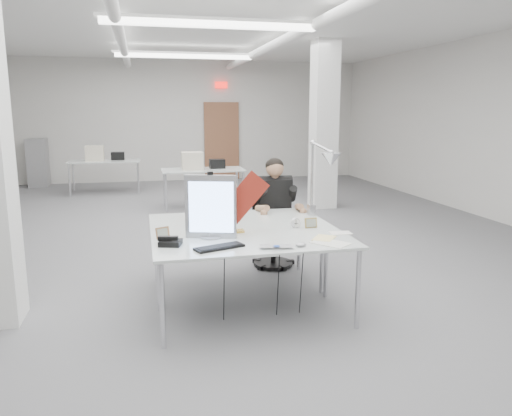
{
  "coord_description": "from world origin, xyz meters",
  "views": [
    {
      "loc": [
        -0.94,
        -6.71,
        1.9
      ],
      "look_at": [
        0.13,
        -2.0,
        0.95
      ],
      "focal_mm": 35.0,
      "sensor_mm": 36.0,
      "label": 1
    }
  ],
  "objects": [
    {
      "name": "room_shell",
      "position": [
        0.04,
        0.13,
        1.69
      ],
      "size": [
        10.04,
        14.04,
        3.24
      ],
      "color": "#5B5B5E",
      "rests_on": "ground"
    },
    {
      "name": "desk_main",
      "position": [
        0.0,
        -2.5,
        0.74
      ],
      "size": [
        1.8,
        0.9,
        0.02
      ],
      "primitive_type": "cube",
      "color": "silver",
      "rests_on": "room_shell"
    },
    {
      "name": "desk_second",
      "position": [
        0.0,
        -1.6,
        0.74
      ],
      "size": [
        1.8,
        0.9,
        0.02
      ],
      "primitive_type": "cube",
      "color": "silver",
      "rests_on": "room_shell"
    },
    {
      "name": "bg_desk_a",
      "position": [
        0.2,
        3.0,
        0.74
      ],
      "size": [
        1.6,
        0.8,
        0.02
      ],
      "primitive_type": "cube",
      "color": "silver",
      "rests_on": "room_shell"
    },
    {
      "name": "bg_desk_b",
      "position": [
        -1.8,
        5.2,
        0.74
      ],
      "size": [
        1.6,
        0.8,
        0.02
      ],
      "primitive_type": "cube",
      "color": "silver",
      "rests_on": "room_shell"
    },
    {
      "name": "filing_cabinet",
      "position": [
        -3.5,
        6.65,
        0.6
      ],
      "size": [
        0.45,
        0.55,
        1.2
      ],
      "primitive_type": "cube",
      "color": "gray",
      "rests_on": "room_shell"
    },
    {
      "name": "office_chair",
      "position": [
        0.58,
        -0.98,
        0.51
      ],
      "size": [
        0.52,
        0.52,
        1.01
      ],
      "primitive_type": null,
      "rotation": [
        0.0,
        0.0,
        -0.04
      ],
      "color": "black",
      "rests_on": "room_shell"
    },
    {
      "name": "seated_person",
      "position": [
        0.58,
        -1.03,
        0.9
      ],
      "size": [
        0.46,
        0.56,
        0.82
      ],
      "primitive_type": null,
      "rotation": [
        0.0,
        0.0,
        -0.04
      ],
      "color": "black",
      "rests_on": "office_chair"
    },
    {
      "name": "monitor",
      "position": [
        -0.36,
        -2.33,
        1.04
      ],
      "size": [
        0.46,
        0.18,
        0.58
      ],
      "primitive_type": "cube",
      "rotation": [
        0.0,
        0.0,
        -0.31
      ],
      "color": "#A2A3A7",
      "rests_on": "desk_main"
    },
    {
      "name": "pennant",
      "position": [
        -0.08,
        -2.36,
        1.1
      ],
      "size": [
        0.49,
        0.1,
        0.54
      ],
      "primitive_type": "cube",
      "rotation": [
        0.0,
        -0.87,
        -0.18
      ],
      "color": "maroon",
      "rests_on": "monitor"
    },
    {
      "name": "keyboard",
      "position": [
        -0.35,
        -2.7,
        0.77
      ],
      "size": [
        0.45,
        0.28,
        0.02
      ],
      "primitive_type": "cube",
      "rotation": [
        0.0,
        0.0,
        0.35
      ],
      "color": "black",
      "rests_on": "desk_main"
    },
    {
      "name": "laptop",
      "position": [
        0.12,
        -2.83,
        0.77
      ],
      "size": [
        0.31,
        0.23,
        0.02
      ],
      "primitive_type": "imported",
      "rotation": [
        0.0,
        0.0,
        -0.2
      ],
      "color": "#A6A7AB",
      "rests_on": "desk_main"
    },
    {
      "name": "mouse",
      "position": [
        0.34,
        -2.8,
        0.77
      ],
      "size": [
        0.1,
        0.06,
        0.04
      ],
      "primitive_type": "ellipsoid",
      "rotation": [
        0.0,
        0.0,
        -0.04
      ],
      "color": "#A5A5A9",
      "rests_on": "desk_main"
    },
    {
      "name": "bankers_lamp",
      "position": [
        -0.11,
        -2.17,
        0.93
      ],
      "size": [
        0.31,
        0.15,
        0.34
      ],
      "primitive_type": null,
      "rotation": [
        0.0,
        0.0,
        0.1
      ],
      "color": "gold",
      "rests_on": "desk_main"
    },
    {
      "name": "desk_phone",
      "position": [
        -0.74,
        -2.51,
        0.78
      ],
      "size": [
        0.22,
        0.21,
        0.05
      ],
      "primitive_type": "cube",
      "rotation": [
        0.0,
        0.0,
        -0.29
      ],
      "color": "black",
      "rests_on": "desk_main"
    },
    {
      "name": "picture_frame_left",
      "position": [
        -0.79,
        -2.25,
        0.81
      ],
      "size": [
        0.13,
        0.09,
        0.1
      ],
      "primitive_type": "cube",
      "rotation": [
        -0.21,
        0.0,
        0.46
      ],
      "color": "#A06D45",
      "rests_on": "desk_main"
    },
    {
      "name": "picture_frame_right",
      "position": [
        0.65,
        -2.16,
        0.81
      ],
      "size": [
        0.13,
        0.04,
        0.1
      ],
      "primitive_type": "cube",
      "rotation": [
        -0.21,
        0.0,
        0.06
      ],
      "color": "#AA8D49",
      "rests_on": "desk_main"
    },
    {
      "name": "desk_clock",
      "position": [
        0.5,
        -2.12,
        0.81
      ],
      "size": [
        0.1,
        0.06,
        0.1
      ],
      "primitive_type": "cylinder",
      "rotation": [
        1.57,
        0.0,
        0.3
      ],
      "color": "silver",
      "rests_on": "desk_main"
    },
    {
      "name": "paper_stack_a",
      "position": [
        0.63,
        -2.75,
        0.76
      ],
      "size": [
        0.36,
        0.38,
        0.01
      ],
      "primitive_type": "cube",
      "rotation": [
        0.0,
        0.0,
        0.64
      ],
      "color": "silver",
      "rests_on": "desk_main"
    },
    {
      "name": "paper_stack_b",
      "position": [
        0.63,
        -2.58,
        0.76
      ],
      "size": [
        0.28,
        0.29,
        0.01
      ],
      "primitive_type": "cube",
      "rotation": [
        0.0,
        0.0,
        -0.63
      ],
      "color": "#F6E093",
      "rests_on": "desk_main"
    },
    {
      "name": "paper_stack_c",
      "position": [
        0.85,
        -2.43,
        0.76
      ],
      "size": [
        0.21,
        0.15,
        0.01
      ],
      "primitive_type": "cube",
      "rotation": [
        0.0,
        0.0,
        -0.07
      ],
      "color": "silver",
      "rests_on": "desk_main"
    },
    {
      "name": "beige_monitor",
      "position": [
        -0.19,
        -1.55,
        0.95
      ],
      "size": [
        0.46,
        0.45,
        0.39
      ],
      "primitive_type": "cube",
      "rotation": [
        0.0,
        0.0,
        -0.17
      ],
      "color": "beige",
      "rests_on": "desk_second"
    },
    {
      "name": "architect_lamp",
      "position": [
        0.85,
        -1.84,
        1.19
      ],
      "size": [
        0.29,
        0.7,
        0.87
      ],
      "primitive_type": null,
      "rotation": [
        0.0,
        0.0,
        -0.09
      ],
      "color": "silver",
      "rests_on": "desk_second"
    }
  ]
}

